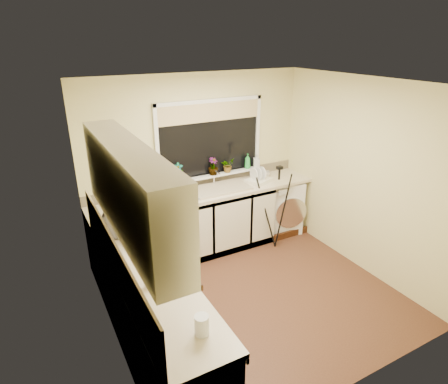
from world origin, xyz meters
TOP-DOWN VIEW (x-y plane):
  - floor at (0.00, 0.00)m, footprint 3.20×3.20m
  - ceiling at (0.00, 0.00)m, footprint 3.20×3.20m
  - wall_back at (0.00, 1.50)m, footprint 3.20×0.00m
  - wall_front at (0.00, -1.50)m, footprint 3.20×0.00m
  - wall_left at (-1.60, 0.00)m, footprint 0.00×3.00m
  - wall_right at (1.60, 0.00)m, footprint 0.00×3.00m
  - base_cabinet_back at (-0.33, 1.20)m, footprint 2.55×0.60m
  - base_cabinet_left at (-1.30, -0.30)m, footprint 0.54×2.40m
  - worktop_back at (0.00, 1.20)m, footprint 3.20×0.60m
  - worktop_left at (-1.30, -0.30)m, footprint 0.60×2.40m
  - upper_cabinet at (-1.44, -0.45)m, footprint 0.28×1.90m
  - splashback_left at (-1.59, -0.30)m, footprint 0.02×2.40m
  - splashback_back at (0.00, 1.49)m, footprint 3.20×0.02m
  - window_glass at (0.20, 1.49)m, footprint 1.50×0.02m
  - window_blind at (0.20, 1.46)m, footprint 1.50×0.02m
  - windowsill at (0.20, 1.43)m, footprint 1.60×0.14m
  - sink at (0.20, 1.20)m, footprint 0.82×0.46m
  - faucet at (0.20, 1.38)m, footprint 0.03×0.03m
  - washing_machine at (1.28, 1.24)m, footprint 0.72×0.70m
  - laptop at (-0.37, 1.14)m, footprint 0.34×0.34m
  - kettle at (-1.21, 0.30)m, footprint 0.15×0.15m
  - dish_rack at (0.83, 1.17)m, footprint 0.42×0.37m
  - tripod at (0.90, 0.79)m, footprint 0.78×0.78m
  - glass_jug at (-1.20, -1.18)m, footprint 0.11×0.11m
  - steel_jar at (-1.38, -0.49)m, footprint 0.07×0.07m
  - microwave at (-1.28, 0.67)m, footprint 0.49×0.59m
  - plant_a at (-0.32, 1.41)m, footprint 0.15×0.12m
  - plant_c at (0.20, 1.41)m, footprint 0.18×0.18m
  - plant_d at (0.44, 1.41)m, footprint 0.23×0.22m
  - soap_bottle_green at (0.78, 1.41)m, footprint 0.10×0.10m
  - soap_bottle_clear at (0.94, 1.42)m, footprint 0.11×0.11m
  - cup_back at (1.06, 1.31)m, footprint 0.13×0.13m
  - cup_left at (-1.24, -0.53)m, footprint 0.12×0.12m

SIDE VIEW (x-z plane):
  - floor at x=0.00m, z-range 0.00..0.00m
  - washing_machine at x=1.28m, z-range 0.00..0.84m
  - base_cabinet_back at x=-0.33m, z-range 0.00..0.86m
  - base_cabinet_left at x=-1.30m, z-range 0.00..0.86m
  - tripod at x=0.90m, z-range 0.00..1.24m
  - worktop_back at x=0.00m, z-range 0.86..0.90m
  - worktop_left at x=-1.30m, z-range 0.86..0.90m
  - sink at x=0.20m, z-range 0.90..0.93m
  - dish_rack at x=0.83m, z-range 0.90..0.95m
  - cup_left at x=-1.24m, z-range 0.90..0.98m
  - cup_back at x=1.06m, z-range 0.90..0.99m
  - steel_jar at x=-1.38m, z-range 0.90..1.00m
  - laptop at x=-0.37m, z-range 0.85..1.07m
  - splashback_back at x=0.00m, z-range 0.90..1.04m
  - glass_jug at x=-1.20m, z-range 0.90..1.06m
  - kettle at x=-1.21m, z-range 0.90..1.10m
  - faucet at x=0.20m, z-range 0.90..1.14m
  - windowsill at x=0.20m, z-range 1.02..1.05m
  - microwave at x=-1.28m, z-range 0.90..1.18m
  - splashback_left at x=-1.59m, z-range 0.90..1.35m
  - soap_bottle_clear at x=0.94m, z-range 1.05..1.24m
  - plant_d at x=0.44m, z-range 1.05..1.26m
  - soap_bottle_green at x=0.78m, z-range 1.05..1.27m
  - plant_c at x=0.20m, z-range 1.05..1.30m
  - plant_a at x=-0.32m, z-range 1.05..1.30m
  - wall_back at x=0.00m, z-range -0.38..2.83m
  - wall_front at x=0.00m, z-range -0.38..2.83m
  - wall_left at x=-1.60m, z-range -0.27..2.73m
  - wall_right at x=1.60m, z-range -0.27..2.73m
  - window_glass at x=0.20m, z-range 1.05..2.05m
  - upper_cabinet at x=-1.44m, z-range 1.45..2.15m
  - window_blind at x=0.20m, z-range 1.80..2.05m
  - ceiling at x=0.00m, z-range 2.45..2.45m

